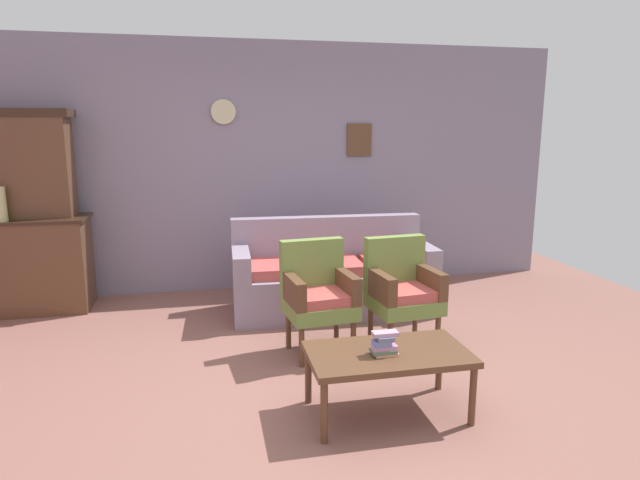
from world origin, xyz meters
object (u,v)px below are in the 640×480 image
at_px(coffee_table, 388,358).
at_px(book_stack_on_table, 384,344).
at_px(floral_couch, 332,278).
at_px(armchair_near_couch_end, 318,292).
at_px(armchair_near_cabinet, 402,288).
at_px(side_cabinet, 29,265).

relative_size(coffee_table, book_stack_on_table, 6.02).
distance_m(floral_couch, armchair_near_couch_end, 1.06).
relative_size(armchair_near_cabinet, book_stack_on_table, 5.42).
bearing_deg(book_stack_on_table, armchair_near_couch_end, 99.35).
relative_size(armchair_near_couch_end, armchair_near_cabinet, 1.00).
xyz_separation_m(side_cabinet, coffee_table, (2.79, -2.64, -0.09)).
bearing_deg(side_cabinet, book_stack_on_table, -44.38).
bearing_deg(armchair_near_cabinet, armchair_near_couch_end, 178.07).
bearing_deg(armchair_near_couch_end, side_cabinet, 148.20).
relative_size(side_cabinet, armchair_near_cabinet, 1.28).
bearing_deg(side_cabinet, armchair_near_cabinet, -26.34).
distance_m(armchair_near_couch_end, armchair_near_cabinet, 0.70).
distance_m(side_cabinet, coffee_table, 3.84).
height_order(floral_couch, coffee_table, floral_couch).
xyz_separation_m(floral_couch, armchair_near_couch_end, (-0.35, -0.99, 0.17)).
relative_size(armchair_near_cabinet, coffee_table, 0.90).
bearing_deg(coffee_table, floral_couch, 86.54).
bearing_deg(side_cabinet, armchair_near_couch_end, -31.80).
distance_m(armchair_near_couch_end, book_stack_on_table, 1.11).
bearing_deg(armchair_near_couch_end, armchair_near_cabinet, -1.93).
bearing_deg(book_stack_on_table, coffee_table, 45.33).
distance_m(armchair_near_cabinet, book_stack_on_table, 1.19).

